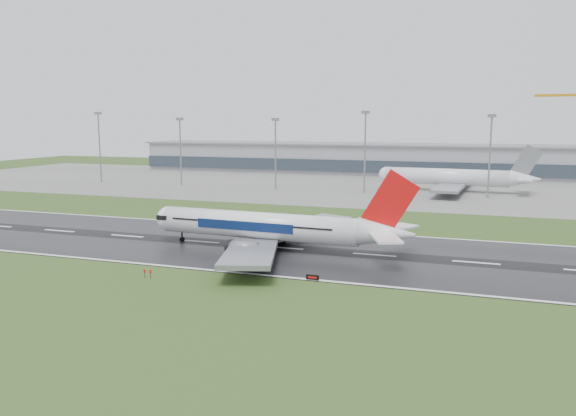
% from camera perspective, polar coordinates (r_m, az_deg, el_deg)
% --- Properties ---
extents(ground, '(520.00, 520.00, 0.00)m').
position_cam_1_polar(ground, '(130.19, -8.83, -3.44)').
color(ground, '#2A4519').
rests_on(ground, ground).
extents(runway, '(400.00, 45.00, 0.10)m').
position_cam_1_polar(runway, '(130.18, -8.83, -3.42)').
color(runway, black).
rests_on(runway, ground).
extents(apron, '(400.00, 130.00, 0.08)m').
position_cam_1_polar(apron, '(246.40, 4.73, 2.41)').
color(apron, slate).
rests_on(apron, ground).
extents(terminal, '(240.00, 36.00, 15.00)m').
position_cam_1_polar(terminal, '(304.09, 7.52, 4.99)').
color(terminal, gray).
rests_on(terminal, ground).
extents(main_airliner, '(61.59, 58.93, 17.36)m').
position_cam_1_polar(main_airliner, '(118.47, -1.29, -0.23)').
color(main_airliner, white).
rests_on(main_airliner, runway).
extents(parked_airliner, '(66.54, 62.58, 18.26)m').
position_cam_1_polar(parked_airliner, '(229.34, 16.48, 3.90)').
color(parked_airliner, silver).
rests_on(parked_airliner, apron).
extents(runway_sign, '(2.27, 0.93, 1.04)m').
position_cam_1_polar(runway_sign, '(98.04, 2.52, -7.11)').
color(runway_sign, black).
rests_on(runway_sign, ground).
extents(floodmast_0, '(0.64, 0.64, 30.46)m').
position_cam_1_polar(floodmast_0, '(267.73, -18.65, 5.75)').
color(floodmast_0, gray).
rests_on(floodmast_0, ground).
extents(floodmast_1, '(0.64, 0.64, 27.85)m').
position_cam_1_polar(floodmast_1, '(244.99, -10.90, 5.50)').
color(floodmast_1, gray).
rests_on(floodmast_1, ground).
extents(floodmast_2, '(0.64, 0.64, 27.62)m').
position_cam_1_polar(floodmast_2, '(226.73, -1.29, 5.38)').
color(floodmast_2, gray).
rests_on(floodmast_2, ground).
extents(floodmast_3, '(0.64, 0.64, 30.27)m').
position_cam_1_polar(floodmast_3, '(216.88, 7.85, 5.49)').
color(floodmast_3, gray).
rests_on(floodmast_3, ground).
extents(floodmast_4, '(0.64, 0.64, 28.81)m').
position_cam_1_polar(floodmast_4, '(213.00, 19.87, 4.79)').
color(floodmast_4, gray).
rests_on(floodmast_4, ground).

